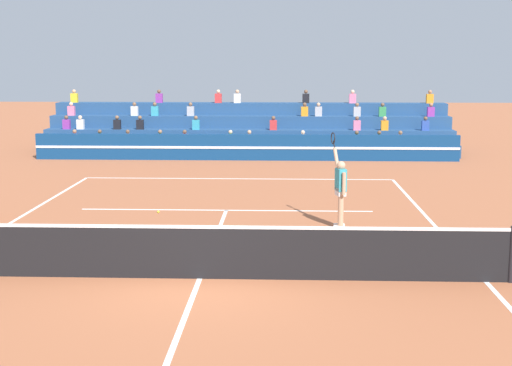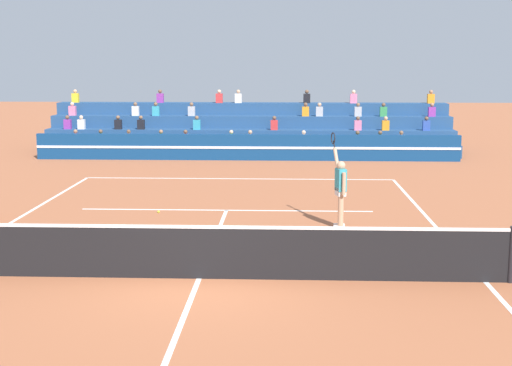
# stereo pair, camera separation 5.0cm
# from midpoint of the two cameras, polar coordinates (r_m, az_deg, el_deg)

# --- Properties ---
(ground_plane) EXTENTS (120.00, 120.00, 0.00)m
(ground_plane) POSITION_cam_midpoint_polar(r_m,az_deg,el_deg) (13.98, -4.47, -7.64)
(ground_plane) COLOR #AD603D
(court_lines) EXTENTS (11.10, 23.90, 0.01)m
(court_lines) POSITION_cam_midpoint_polar(r_m,az_deg,el_deg) (13.98, -4.47, -7.62)
(court_lines) COLOR white
(court_lines) RESTS_ON ground
(tennis_net) EXTENTS (12.00, 0.10, 1.10)m
(tennis_net) POSITION_cam_midpoint_polar(r_m,az_deg,el_deg) (13.83, -4.50, -5.48)
(tennis_net) COLOR black
(tennis_net) RESTS_ON ground
(sponsor_banner_wall) EXTENTS (18.00, 0.26, 1.10)m
(sponsor_banner_wall) POSITION_cam_midpoint_polar(r_m,az_deg,el_deg) (30.29, -0.72, 2.87)
(sponsor_banner_wall) COLOR navy
(sponsor_banner_wall) RESTS_ON ground
(bleacher_stand) EXTENTS (18.57, 3.80, 2.83)m
(bleacher_stand) POSITION_cam_midpoint_polar(r_m,az_deg,el_deg) (33.40, -0.43, 4.01)
(bleacher_stand) COLOR navy
(bleacher_stand) RESTS_ON ground
(tennis_player) EXTENTS (0.37, 1.14, 2.42)m
(tennis_player) POSITION_cam_midpoint_polar(r_m,az_deg,el_deg) (17.98, 6.85, -0.53)
(tennis_player) COLOR tan
(tennis_player) RESTS_ON ground
(tennis_ball) EXTENTS (0.07, 0.07, 0.07)m
(tennis_ball) POSITION_cam_midpoint_polar(r_m,az_deg,el_deg) (19.99, -7.73, -2.29)
(tennis_ball) COLOR #C6DB33
(tennis_ball) RESTS_ON ground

